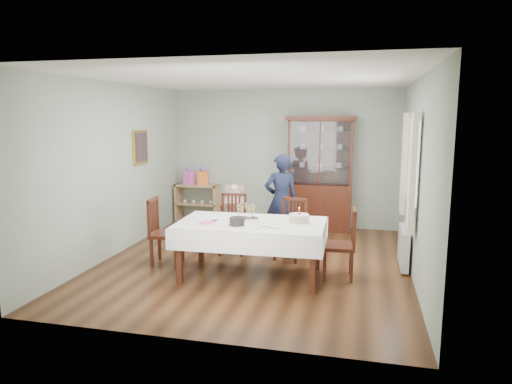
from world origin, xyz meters
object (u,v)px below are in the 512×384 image
(sideboard, at_px, (198,204))
(chair_far_right, at_px, (290,241))
(dining_table, at_px, (251,249))
(china_cabinet, at_px, (320,172))
(birthday_cake, at_px, (299,219))
(high_chair, at_px, (235,219))
(champagne_tray, at_px, (246,215))
(gift_bag_orange, at_px, (203,176))
(chair_end_right, at_px, (340,257))
(woman, at_px, (281,200))
(chair_far_left, at_px, (232,236))
(gift_bag_pink, at_px, (189,176))
(chair_end_left, at_px, (166,245))

(sideboard, distance_m, chair_far_right, 2.99)
(dining_table, height_order, sideboard, sideboard)
(china_cabinet, height_order, sideboard, china_cabinet)
(birthday_cake, bearing_deg, dining_table, -170.30)
(sideboard, distance_m, high_chair, 1.62)
(champagne_tray, distance_m, birthday_cake, 0.75)
(gift_bag_orange, bearing_deg, chair_end_right, -42.26)
(woman, height_order, champagne_tray, woman)
(china_cabinet, relative_size, high_chair, 2.16)
(sideboard, relative_size, gift_bag_orange, 2.32)
(china_cabinet, xyz_separation_m, champagne_tray, (-0.76, -2.71, -0.30))
(chair_far_left, bearing_deg, dining_table, -67.04)
(chair_far_left, bearing_deg, high_chair, 96.52)
(chair_far_right, distance_m, gift_bag_pink, 3.18)
(woman, bearing_deg, champagne_tray, 56.60)
(birthday_cake, height_order, gift_bag_pink, gift_bag_pink)
(dining_table, xyz_separation_m, chair_far_right, (0.39, 0.90, -0.11))
(woman, relative_size, high_chair, 1.55)
(sideboard, height_order, chair_end_right, chair_end_right)
(chair_end_left, relative_size, gift_bag_orange, 2.55)
(woman, bearing_deg, chair_far_left, 16.75)
(sideboard, distance_m, gift_bag_pink, 0.59)
(woman, distance_m, high_chair, 0.94)
(chair_end_right, distance_m, gift_bag_orange, 3.97)
(birthday_cake, xyz_separation_m, gift_bag_pink, (-2.65, 2.74, 0.15))
(high_chair, bearing_deg, champagne_tray, -85.79)
(dining_table, xyz_separation_m, chair_far_left, (-0.56, 0.99, -0.10))
(high_chair, relative_size, gift_bag_pink, 2.69)
(chair_far_left, distance_m, woman, 1.03)
(high_chair, bearing_deg, chair_end_left, -130.46)
(woman, relative_size, birthday_cake, 4.99)
(woman, distance_m, gift_bag_pink, 2.49)
(gift_bag_orange, bearing_deg, chair_far_left, -57.99)
(chair_far_right, distance_m, champagne_tray, 1.07)
(champagne_tray, xyz_separation_m, birthday_cake, (0.75, -0.03, -0.01))
(high_chair, bearing_deg, gift_bag_pink, 121.37)
(china_cabinet, distance_m, chair_end_left, 3.41)
(sideboard, bearing_deg, birthday_cake, -48.05)
(chair_end_left, bearing_deg, china_cabinet, -44.29)
(gift_bag_pink, bearing_deg, gift_bag_orange, 0.00)
(dining_table, distance_m, champagne_tray, 0.47)
(china_cabinet, relative_size, gift_bag_pink, 5.80)
(sideboard, bearing_deg, champagne_tray, -57.52)
(chair_far_left, bearing_deg, sideboard, 118.16)
(woman, bearing_deg, sideboard, -57.14)
(chair_end_right, bearing_deg, gift_bag_pink, -133.08)
(chair_far_left, relative_size, champagne_tray, 2.69)
(high_chair, bearing_deg, chair_end_right, -55.10)
(china_cabinet, bearing_deg, gift_bag_orange, 179.96)
(dining_table, bearing_deg, china_cabinet, 77.11)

